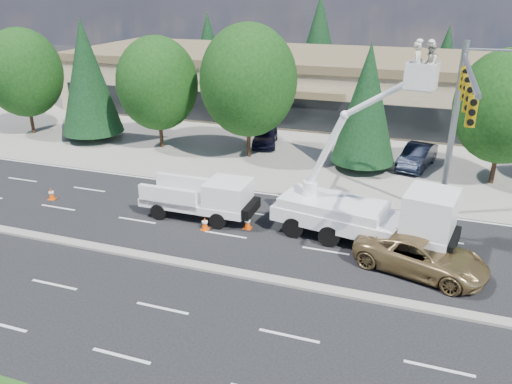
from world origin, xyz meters
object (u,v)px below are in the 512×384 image
at_px(utility_pickup, 204,202).
at_px(bucket_truck, 376,206).
at_px(minivan, 421,255).
at_px(signal_mast, 459,112).

relative_size(utility_pickup, bucket_truck, 0.61).
height_order(utility_pickup, minivan, utility_pickup).
relative_size(signal_mast, minivan, 1.83).
distance_m(utility_pickup, minivan, 11.13).
xyz_separation_m(utility_pickup, minivan, (10.97, -1.90, -0.14)).
height_order(utility_pickup, bucket_truck, bucket_truck).
xyz_separation_m(signal_mast, minivan, (-0.89, -4.24, -5.29)).
bearing_deg(bucket_truck, utility_pickup, -170.71).
relative_size(signal_mast, bucket_truck, 1.08).
xyz_separation_m(bucket_truck, minivan, (2.19, -1.75, -1.21)).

